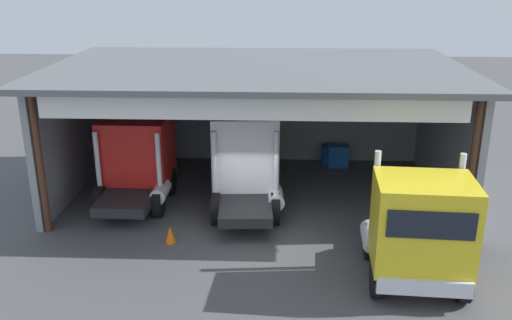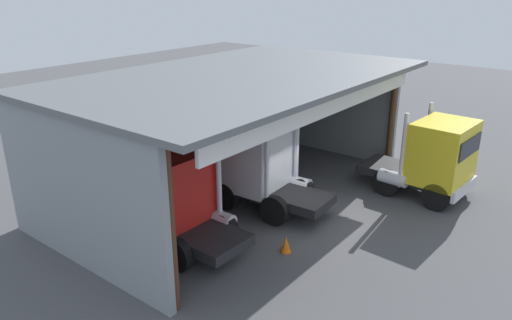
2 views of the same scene
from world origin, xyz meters
TOP-DOWN VIEW (x-y plane):
  - ground_plane at (0.00, 0.00)m, footprint 80.00×80.00m
  - workshop_shed at (0.00, 4.73)m, footprint 15.12×9.24m
  - truck_red_yard_outside at (-4.49, 2.86)m, footprint 2.64×4.42m
  - truck_white_center_right_bay at (-0.36, 2.51)m, footprint 2.73×4.88m
  - truck_yellow_center_bay at (4.72, -2.73)m, footprint 2.82×4.59m
  - oil_drum at (3.08, 7.29)m, footprint 0.58×0.58m
  - tool_cart at (3.51, 7.04)m, footprint 0.90×0.60m
  - traffic_cone at (-2.67, -0.52)m, footprint 0.36×0.36m

SIDE VIEW (x-z plane):
  - ground_plane at x=0.00m, z-range 0.00..0.00m
  - traffic_cone at x=-2.67m, z-range 0.00..0.56m
  - oil_drum at x=3.08m, z-range 0.00..0.91m
  - tool_cart at x=3.51m, z-range 0.00..1.00m
  - truck_yellow_center_bay at x=4.72m, z-range -0.12..3.55m
  - truck_red_yard_outside at x=-4.49m, z-range 0.11..3.38m
  - truck_white_center_right_bay at x=-0.36m, z-range 0.11..3.71m
  - workshop_shed at x=0.00m, z-range 1.02..6.18m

